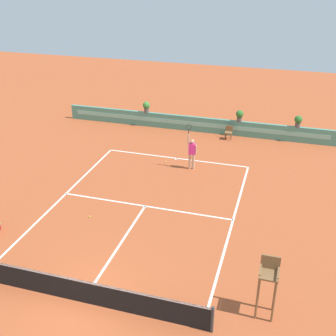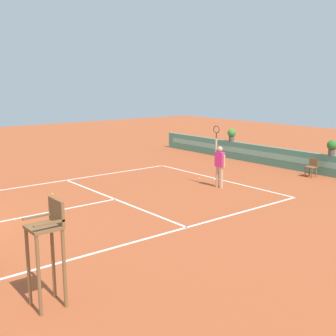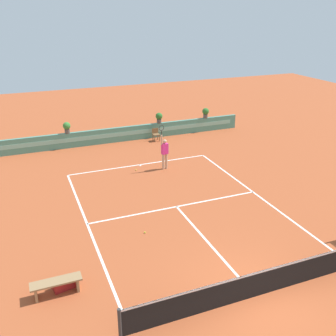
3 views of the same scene
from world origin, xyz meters
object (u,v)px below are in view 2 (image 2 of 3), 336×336
at_px(tennis_ball_near_baseline, 52,194).
at_px(potted_plant_right, 332,147).
at_px(potted_plant_left, 232,134).
at_px(umpire_chair, 48,241).
at_px(ball_kid_chair, 312,167).
at_px(tennis_ball_mid_court, 199,179).
at_px(tennis_player, 219,163).

xyz_separation_m(tennis_ball_near_baseline, potted_plant_right, (4.98, 11.57, 1.38)).
bearing_deg(potted_plant_left, umpire_chair, -58.52).
height_order(ball_kid_chair, tennis_ball_mid_court, ball_kid_chair).
height_order(umpire_chair, potted_plant_left, umpire_chair).
relative_size(ball_kid_chair, tennis_player, 0.33).
xyz_separation_m(umpire_chair, ball_kid_chair, (-3.50, 14.39, -0.86)).
relative_size(umpire_chair, ball_kid_chair, 2.52).
height_order(umpire_chair, tennis_ball_mid_court, umpire_chair).
xyz_separation_m(ball_kid_chair, tennis_ball_mid_court, (-2.85, -4.49, -0.44)).
bearing_deg(tennis_player, ball_kid_chair, 75.55).
relative_size(tennis_ball_near_baseline, potted_plant_left, 0.09).
xyz_separation_m(tennis_player, potted_plant_left, (-4.51, 5.58, 0.36)).
height_order(potted_plant_left, potted_plant_right, same).
bearing_deg(potted_plant_right, ball_kid_chair, -125.43).
distance_m(ball_kid_chair, tennis_player, 5.04).
bearing_deg(potted_plant_left, potted_plant_right, 0.00).
distance_m(potted_plant_left, potted_plant_right, 6.28).
bearing_deg(potted_plant_right, tennis_player, -107.60).
distance_m(umpire_chair, potted_plant_right, 15.42).
relative_size(tennis_ball_near_baseline, tennis_ball_mid_court, 1.00).
height_order(tennis_ball_near_baseline, potted_plant_left, potted_plant_left).
distance_m(umpire_chair, tennis_ball_near_baseline, 8.82).
xyz_separation_m(tennis_ball_mid_court, potted_plant_right, (3.37, 5.22, 1.38)).
bearing_deg(ball_kid_chair, umpire_chair, -76.34).
bearing_deg(potted_plant_left, tennis_ball_mid_court, -60.81).
xyz_separation_m(ball_kid_chair, tennis_player, (-1.25, -4.85, 0.57)).
bearing_deg(tennis_ball_mid_court, potted_plant_right, 57.20).
bearing_deg(potted_plant_left, tennis_player, -51.06).
xyz_separation_m(tennis_player, potted_plant_right, (1.77, 5.58, 0.36)).
bearing_deg(tennis_ball_near_baseline, potted_plant_right, 66.70).
bearing_deg(tennis_ball_near_baseline, umpire_chair, -24.05).
relative_size(potted_plant_left, potted_plant_right, 1.00).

